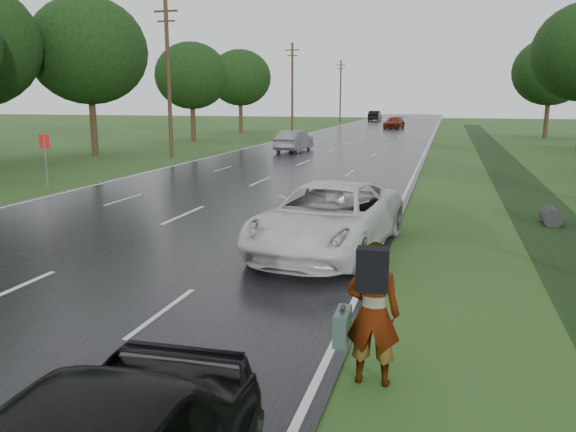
# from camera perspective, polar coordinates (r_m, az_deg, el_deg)

# --- Properties ---
(ground) EXTENTS (220.00, 220.00, 0.00)m
(ground) POSITION_cam_1_polar(r_m,az_deg,el_deg) (12.52, -27.01, -7.26)
(ground) COLOR #2C4B1A
(ground) RESTS_ON ground
(road) EXTENTS (14.00, 180.00, 0.04)m
(road) POSITION_cam_1_polar(r_m,az_deg,el_deg) (54.34, 7.07, 7.74)
(road) COLOR black
(road) RESTS_ON ground
(edge_stripe_east) EXTENTS (0.12, 180.00, 0.01)m
(edge_stripe_east) POSITION_cam_1_polar(r_m,az_deg,el_deg) (53.73, 14.25, 7.45)
(edge_stripe_east) COLOR silver
(edge_stripe_east) RESTS_ON road
(edge_stripe_west) EXTENTS (0.12, 180.00, 0.01)m
(edge_stripe_west) POSITION_cam_1_polar(r_m,az_deg,el_deg) (55.77, 0.13, 7.96)
(edge_stripe_west) COLOR silver
(edge_stripe_west) RESTS_ON road
(center_line) EXTENTS (0.12, 180.00, 0.01)m
(center_line) POSITION_cam_1_polar(r_m,az_deg,el_deg) (54.34, 7.07, 7.77)
(center_line) COLOR silver
(center_line) RESTS_ON road
(drainage_ditch) EXTENTS (2.20, 120.00, 0.56)m
(drainage_ditch) POSITION_cam_1_polar(r_m,az_deg,el_deg) (27.73, 22.34, 3.11)
(drainage_ditch) COLOR black
(drainage_ditch) RESTS_ON ground
(road_sign) EXTENTS (0.50, 0.06, 2.30)m
(road_sign) POSITION_cam_1_polar(r_m,az_deg,el_deg) (26.64, -23.47, 6.18)
(road_sign) COLOR slate
(road_sign) RESTS_ON ground
(utility_pole_mid) EXTENTS (1.60, 0.26, 10.00)m
(utility_pole_mid) POSITION_cam_1_polar(r_m,az_deg,el_deg) (37.88, -12.04, 13.67)
(utility_pole_mid) COLOR #3C2518
(utility_pole_mid) RESTS_ON ground
(utility_pole_far) EXTENTS (1.60, 0.26, 10.00)m
(utility_pole_far) POSITION_cam_1_polar(r_m,az_deg,el_deg) (65.95, 0.44, 13.04)
(utility_pole_far) COLOR #3C2518
(utility_pole_far) RESTS_ON ground
(utility_pole_distant) EXTENTS (1.60, 0.26, 10.00)m
(utility_pole_distant) POSITION_cam_1_polar(r_m,az_deg,el_deg) (95.20, 5.36, 12.62)
(utility_pole_distant) COLOR #3C2518
(utility_pole_distant) RESTS_ON ground
(tree_east_f) EXTENTS (7.20, 7.20, 9.62)m
(tree_east_f) POSITION_cam_1_polar(r_m,az_deg,el_deg) (61.32, 25.14, 13.14)
(tree_east_f) COLOR #3C2518
(tree_east_f) RESTS_ON ground
(tree_west_c) EXTENTS (7.80, 7.80, 10.43)m
(tree_west_c) POSITION_cam_1_polar(r_m,az_deg,el_deg) (40.98, -19.62, 15.52)
(tree_west_c) COLOR #3C2518
(tree_west_c) RESTS_ON ground
(tree_west_d) EXTENTS (6.60, 6.60, 8.80)m
(tree_west_d) POSITION_cam_1_polar(r_m,az_deg,el_deg) (52.66, -9.77, 13.86)
(tree_west_d) COLOR #3C2518
(tree_west_d) RESTS_ON ground
(tree_west_f) EXTENTS (7.00, 7.00, 9.29)m
(tree_west_f) POSITION_cam_1_polar(r_m,az_deg,el_deg) (65.80, -4.88, 13.82)
(tree_west_f) COLOR #3C2518
(tree_west_f) RESTS_ON ground
(pedestrian) EXTENTS (0.90, 0.79, 2.00)m
(pedestrian) POSITION_cam_1_polar(r_m,az_deg,el_deg) (7.69, 8.44, -9.58)
(pedestrian) COLOR #A5998C
(pedestrian) RESTS_ON ground
(white_pickup) EXTENTS (3.46, 6.35, 1.69)m
(white_pickup) POSITION_cam_1_polar(r_m,az_deg,el_deg) (14.16, 4.10, -0.16)
(white_pickup) COLOR white
(white_pickup) RESTS_ON road
(silver_sedan) EXTENTS (1.93, 4.69, 1.51)m
(silver_sedan) POSITION_cam_1_polar(r_m,az_deg,el_deg) (41.30, 0.63, 7.64)
(silver_sedan) COLOR gray
(silver_sedan) RESTS_ON road
(far_car_red) EXTENTS (2.72, 5.19, 1.44)m
(far_car_red) POSITION_cam_1_polar(r_m,az_deg,el_deg) (75.02, 10.74, 9.30)
(far_car_red) COLOR maroon
(far_car_red) RESTS_ON road
(far_car_dark) EXTENTS (1.85, 5.20, 1.71)m
(far_car_dark) POSITION_cam_1_polar(r_m,az_deg,el_deg) (99.78, 8.83, 10.03)
(far_car_dark) COLOR black
(far_car_dark) RESTS_ON road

